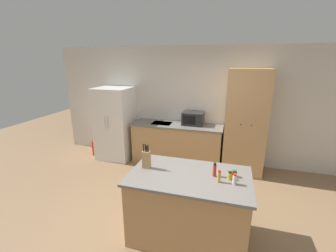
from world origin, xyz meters
The scene contains 14 objects.
ground_plane centered at (0.00, 0.00, 0.00)m, with size 14.00×14.00×0.00m, color #846647.
wall_back centered at (0.00, 2.33, 1.30)m, with size 7.20×0.06×2.60m.
refrigerator centered at (-2.05, 1.93, 0.84)m, with size 0.80×0.76×1.69m.
back_counter centered at (-0.55, 2.00, 0.46)m, with size 2.02×0.63×0.92m.
pantry_cabinet centered at (0.89, 1.99, 1.07)m, with size 0.80×0.64×2.15m.
kitchen_island centered at (0.15, -0.16, 0.46)m, with size 1.52×0.92×0.92m.
microwave centered at (-0.21, 2.10, 1.06)m, with size 0.46×0.37×0.28m.
knife_block centered at (-0.44, -0.13, 1.04)m, with size 0.10×0.07×0.34m.
spice_bottle_tall_dark centered at (0.52, -0.24, 0.99)m, with size 0.04×0.04×0.15m.
spice_bottle_short_red centered at (0.69, -0.05, 0.96)m, with size 0.06×0.06×0.09m.
spice_bottle_amber_oil centered at (0.45, -0.10, 1.00)m, with size 0.04×0.04×0.18m.
spice_bottle_green_herb centered at (0.64, -0.13, 0.96)m, with size 0.05×0.05×0.10m.
spice_bottle_pale_salt centered at (0.69, -0.23, 0.98)m, with size 0.05×0.05×0.13m.
fire_extinguisher centered at (-2.63, 1.85, 0.19)m, with size 0.13×0.13×0.44m.
Camera 1 is at (0.60, -2.66, 2.30)m, focal length 24.00 mm.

